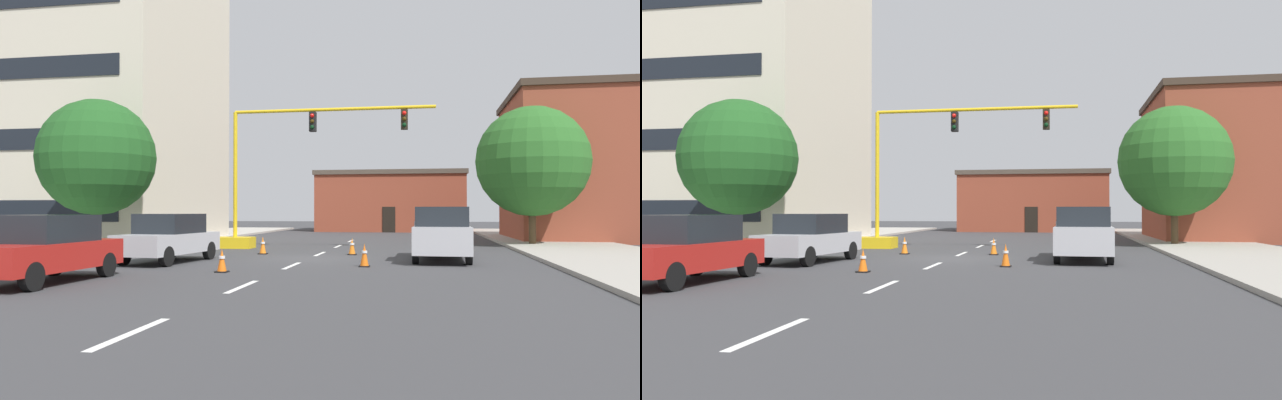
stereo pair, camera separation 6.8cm
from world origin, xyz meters
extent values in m
plane|color=#38383A|center=(0.00, 0.00, 0.00)|extent=(160.00, 160.00, 0.00)
cube|color=#B2ADA3|center=(-11.54, 8.00, 0.07)|extent=(6.00, 56.00, 0.14)
cube|color=#9E998E|center=(11.54, 8.00, 0.07)|extent=(6.00, 56.00, 0.14)
cube|color=silver|center=(0.00, -14.00, 0.00)|extent=(0.16, 2.40, 0.01)
cube|color=silver|center=(0.00, -8.50, 0.00)|extent=(0.16, 2.40, 0.01)
cube|color=silver|center=(0.00, -3.00, 0.00)|extent=(0.16, 2.40, 0.01)
cube|color=silver|center=(0.00, 2.50, 0.00)|extent=(0.16, 2.40, 0.01)
cube|color=silver|center=(0.00, 8.00, 0.00)|extent=(0.16, 2.40, 0.01)
cube|color=silver|center=(0.00, 13.50, 0.00)|extent=(0.16, 2.40, 0.01)
cube|color=beige|center=(-16.32, 11.49, 11.09)|extent=(13.87, 13.26, 22.17)
cube|color=black|center=(-16.32, 4.82, 1.85)|extent=(11.38, 0.06, 1.10)
cube|color=black|center=(-16.32, 4.82, 5.54)|extent=(11.38, 0.06, 1.10)
cube|color=black|center=(-16.32, 4.82, 9.24)|extent=(11.38, 0.06, 1.10)
cube|color=brown|center=(1.51, 32.62, 2.51)|extent=(13.03, 8.92, 5.02)
cube|color=#4C4238|center=(1.51, 32.62, 5.22)|extent=(13.33, 9.22, 0.40)
cube|color=black|center=(1.51, 28.12, 1.10)|extent=(1.10, 0.06, 2.20)
cube|color=brown|center=(16.66, 17.09, 4.43)|extent=(13.51, 10.48, 8.86)
cube|color=#3D2D23|center=(16.66, 17.09, 9.06)|extent=(13.81, 10.78, 0.40)
cube|color=yellow|center=(-4.82, 5.65, 0.28)|extent=(1.80, 1.20, 0.55)
cylinder|color=yellow|center=(-4.82, 5.65, 3.65)|extent=(0.20, 0.20, 6.20)
cylinder|color=yellow|center=(0.08, 5.65, 6.75)|extent=(9.80, 0.16, 0.16)
cube|color=black|center=(-0.90, 5.65, 6.18)|extent=(0.32, 0.36, 0.95)
sphere|color=red|center=(-0.90, 5.46, 6.45)|extent=(0.20, 0.20, 0.20)
sphere|color=#38280A|center=(-0.90, 5.46, 6.17)|extent=(0.20, 0.20, 0.20)
sphere|color=black|center=(-0.90, 5.46, 5.89)|extent=(0.20, 0.20, 0.20)
cube|color=black|center=(3.51, 5.65, 6.18)|extent=(0.32, 0.36, 0.95)
sphere|color=red|center=(3.51, 5.46, 6.45)|extent=(0.20, 0.20, 0.20)
sphere|color=#38280A|center=(3.51, 5.46, 6.17)|extent=(0.20, 0.20, 0.20)
sphere|color=black|center=(3.51, 5.46, 5.89)|extent=(0.20, 0.20, 0.20)
cylinder|color=#4C3823|center=(9.98, 9.70, 1.14)|extent=(0.36, 0.36, 2.28)
sphere|color=#286023|center=(9.98, 9.70, 4.44)|extent=(5.76, 5.76, 5.76)
cylinder|color=brown|center=(-10.15, 2.03, 1.15)|extent=(0.36, 0.36, 2.31)
sphere|color=#1E511E|center=(-10.15, 2.03, 4.27)|extent=(5.23, 5.23, 5.23)
cube|color=#BCBCC1|center=(5.03, 0.20, 0.81)|extent=(2.12, 5.44, 0.95)
cube|color=#1E2328|center=(5.01, -0.70, 1.64)|extent=(1.88, 1.84, 0.70)
cube|color=#BCBCC1|center=(5.06, 1.39, 1.37)|extent=(2.06, 2.85, 0.16)
cylinder|color=black|center=(5.89, -1.65, 0.34)|extent=(0.24, 0.68, 0.68)
cylinder|color=black|center=(4.09, -1.61, 0.34)|extent=(0.24, 0.68, 0.68)
cylinder|color=black|center=(5.97, 2.02, 0.34)|extent=(0.24, 0.68, 0.68)
cylinder|color=black|center=(4.18, 2.06, 0.34)|extent=(0.24, 0.68, 0.68)
cube|color=#B7B7BC|center=(-4.65, -2.45, 0.69)|extent=(2.33, 4.67, 0.70)
cube|color=#1E2328|center=(-4.64, -2.35, 1.39)|extent=(1.94, 2.47, 0.70)
cylinder|color=black|center=(-5.31, -0.84, 0.34)|extent=(0.29, 0.70, 0.68)
cylinder|color=black|center=(-3.67, -1.02, 0.34)|extent=(0.29, 0.70, 0.68)
cylinder|color=black|center=(-5.64, -3.88, 0.34)|extent=(0.29, 0.70, 0.68)
cylinder|color=black|center=(-4.00, -4.06, 0.34)|extent=(0.29, 0.70, 0.68)
cube|color=#B21E19|center=(-5.25, -8.62, 0.69)|extent=(1.98, 4.55, 0.70)
cube|color=#1E2328|center=(-5.25, -8.52, 1.39)|extent=(1.77, 2.35, 0.70)
cylinder|color=black|center=(-6.03, -7.07, 0.34)|extent=(0.24, 0.69, 0.68)
cylinder|color=black|center=(-4.38, -7.11, 0.34)|extent=(0.24, 0.69, 0.68)
cylinder|color=black|center=(-4.47, -10.17, 0.34)|extent=(0.24, 0.69, 0.68)
cube|color=black|center=(-2.38, 1.95, 0.02)|extent=(0.36, 0.36, 0.04)
cone|color=orange|center=(-2.38, 1.95, 0.40)|extent=(0.28, 0.28, 0.71)
cylinder|color=white|center=(-2.38, 1.95, 0.48)|extent=(0.19, 0.19, 0.08)
cube|color=black|center=(2.44, -2.95, 0.02)|extent=(0.36, 0.36, 0.04)
cone|color=orange|center=(2.44, -2.95, 0.40)|extent=(0.28, 0.28, 0.73)
cylinder|color=white|center=(2.44, -2.95, 0.49)|extent=(0.19, 0.19, 0.08)
cube|color=black|center=(1.42, 2.21, 0.02)|extent=(0.36, 0.36, 0.04)
cone|color=orange|center=(1.42, 2.21, 0.38)|extent=(0.28, 0.28, 0.67)
cylinder|color=white|center=(1.42, 2.21, 0.46)|extent=(0.19, 0.19, 0.08)
cube|color=black|center=(-1.60, -5.42, 0.02)|extent=(0.36, 0.36, 0.04)
cone|color=orange|center=(-1.60, -5.42, 0.37)|extent=(0.28, 0.28, 0.67)
cylinder|color=white|center=(-1.60, -5.42, 0.45)|extent=(0.19, 0.19, 0.08)
camera|label=1|loc=(4.32, -22.21, 1.84)|focal=32.85mm
camera|label=2|loc=(4.39, -22.20, 1.84)|focal=32.85mm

